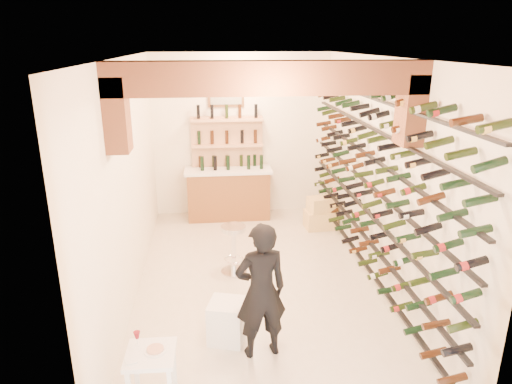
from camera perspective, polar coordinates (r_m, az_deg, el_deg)
ground at (r=6.95m, az=0.27°, el=-11.02°), size 6.00×6.00×0.00m
room_shell at (r=5.91m, az=0.58°, el=7.07°), size 3.52×6.02×3.21m
wine_rack at (r=6.67m, az=13.48°, el=1.66°), size 0.32×5.70×2.56m
back_counter at (r=9.14m, az=-3.43°, el=-0.03°), size 1.70×0.62×1.29m
back_shelving at (r=9.19m, az=-3.57°, el=4.20°), size 1.40×0.31×2.73m
tasting_table at (r=4.67m, az=-12.89°, el=-19.99°), size 0.47×0.47×0.80m
white_stool at (r=5.64m, az=-3.64°, el=-15.70°), size 0.50×0.50×0.50m
person at (r=5.13m, az=0.62°, el=-12.21°), size 0.64×0.48×1.60m
chrome_barstool at (r=7.00m, az=-2.80°, el=-6.70°), size 0.40×0.40×0.77m
crate_lower at (r=8.81m, az=7.98°, el=-3.39°), size 0.60×0.44×0.34m
crate_upper at (r=8.71m, az=8.07°, el=-1.51°), size 0.53×0.43×0.27m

